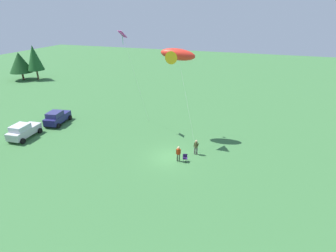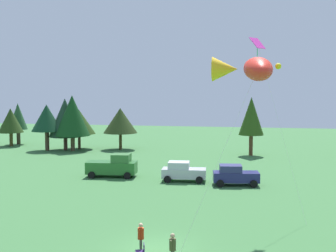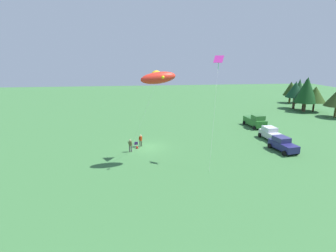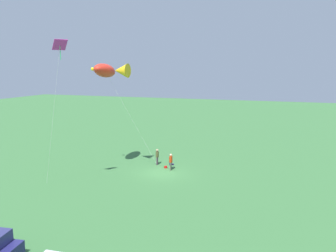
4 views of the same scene
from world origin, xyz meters
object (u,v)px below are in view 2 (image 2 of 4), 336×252
object	(u,v)px
car_silver_compact	(183,171)
person_spectator	(141,236)
person_kite_flyer	(173,247)
kite_large_fish	(250,69)
car_navy_hatch	(235,175)
kite_diamond_rainbow	(259,48)
truck_green_flatbed	(113,166)
folding_chair	(142,250)

from	to	relation	value
car_silver_compact	person_spectator	bearing A→B (deg)	88.14
person_kite_flyer	kite_large_fish	size ratio (longest dim) A/B	0.16
car_navy_hatch	kite_large_fish	distance (m)	19.31
kite_diamond_rainbow	truck_green_flatbed	bearing A→B (deg)	140.14
person_spectator	kite_large_fish	bearing A→B (deg)	-172.46
person_spectator	truck_green_flatbed	xyz separation A→B (m)	(-8.13, 20.75, 0.08)
person_kite_flyer	car_navy_hatch	bearing A→B (deg)	-102.63
car_navy_hatch	kite_large_fish	size ratio (longest dim) A/B	0.40
car_navy_hatch	car_silver_compact	bearing A→B (deg)	-18.14
car_navy_hatch	person_spectator	bearing A→B (deg)	69.61
kite_large_fish	folding_chair	bearing A→B (deg)	-153.47
person_spectator	car_navy_hatch	bearing A→B (deg)	-114.65
truck_green_flatbed	kite_large_fish	size ratio (longest dim) A/B	0.47
truck_green_flatbed	kite_large_fish	distance (m)	24.93
car_navy_hatch	kite_diamond_rainbow	bearing A→B (deg)	93.04
person_kite_flyer	kite_large_fish	xyz separation A→B (m)	(3.66, 3.47, 9.08)
car_navy_hatch	kite_large_fish	world-z (taller)	kite_large_fish
car_navy_hatch	person_kite_flyer	bearing A→B (deg)	75.98
car_silver_compact	kite_diamond_rainbow	xyz separation A→B (m)	(6.99, -11.03, 10.81)
kite_large_fish	truck_green_flatbed	bearing A→B (deg)	126.44
person_kite_flyer	car_silver_compact	xyz separation A→B (m)	(-2.87, 21.29, -0.07)
car_navy_hatch	kite_diamond_rainbow	size ratio (longest dim) A/B	0.35
person_kite_flyer	person_spectator	bearing A→B (deg)	-41.73
folding_chair	person_spectator	world-z (taller)	person_spectator
folding_chair	truck_green_flatbed	distance (m)	23.01
person_kite_flyer	car_navy_hatch	size ratio (longest dim) A/B	0.39
car_silver_compact	kite_large_fish	distance (m)	21.07
person_kite_flyer	folding_chair	distance (m)	2.02
folding_chair	kite_diamond_rainbow	size ratio (longest dim) A/B	0.07
person_spectator	kite_diamond_rainbow	bearing A→B (deg)	-137.10
folding_chair	truck_green_flatbed	size ratio (longest dim) A/B	0.16
truck_green_flatbed	car_navy_hatch	world-z (taller)	truck_green_flatbed
person_kite_flyer	truck_green_flatbed	xyz separation A→B (m)	(-10.15, 22.17, 0.08)
folding_chair	truck_green_flatbed	xyz separation A→B (m)	(-8.34, 21.43, 0.61)
person_spectator	car_navy_hatch	world-z (taller)	car_navy_hatch
person_kite_flyer	person_spectator	distance (m)	2.47
person_spectator	car_silver_compact	distance (m)	19.89
car_silver_compact	kite_diamond_rainbow	bearing A→B (deg)	118.05
person_kite_flyer	truck_green_flatbed	world-z (taller)	truck_green_flatbed
car_silver_compact	kite_large_fish	bearing A→B (deg)	105.81
kite_large_fish	kite_diamond_rainbow	distance (m)	7.00
car_silver_compact	kite_diamond_rainbow	world-z (taller)	kite_diamond_rainbow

